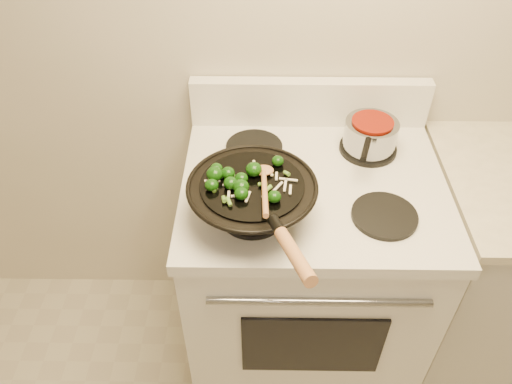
{
  "coord_description": "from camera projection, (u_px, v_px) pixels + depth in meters",
  "views": [
    {
      "loc": [
        -0.18,
        0.06,
        1.89
      ],
      "look_at": [
        -0.2,
        1.02,
        1.01
      ],
      "focal_mm": 35.0,
      "sensor_mm": 36.0,
      "label": 1
    }
  ],
  "objects": [
    {
      "name": "stirfry",
      "position": [
        239.0,
        179.0,
        1.28
      ],
      "size": [
        0.24,
        0.19,
        0.04
      ],
      "color": "#0E3608",
      "rests_on": "wok"
    },
    {
      "name": "wok",
      "position": [
        253.0,
        198.0,
        1.31
      ],
      "size": [
        0.34,
        0.56,
        0.2
      ],
      "color": "black",
      "rests_on": "stove"
    },
    {
      "name": "saucepan",
      "position": [
        370.0,
        135.0,
        1.54
      ],
      "size": [
        0.16,
        0.26,
        0.1
      ],
      "color": "gray",
      "rests_on": "stove"
    },
    {
      "name": "stove",
      "position": [
        304.0,
        275.0,
        1.78
      ],
      "size": [
        0.78,
        0.67,
        1.08
      ],
      "color": "white",
      "rests_on": "ground"
    },
    {
      "name": "wooden_spoon",
      "position": [
        264.0,
        182.0,
        1.25
      ],
      "size": [
        0.06,
        0.25,
        0.07
      ],
      "color": "#B67848",
      "rests_on": "wok"
    }
  ]
}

